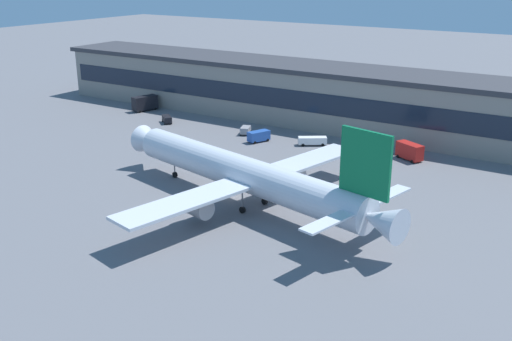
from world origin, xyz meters
name	(u,v)px	position (x,y,z in m)	size (l,w,h in m)	color
ground_plane	(231,196)	(0.00, 0.00, 0.00)	(600.00, 600.00, 0.00)	slate
terminal_building	(357,99)	(0.00, 54.51, 7.42)	(183.98, 19.44, 14.80)	gray
airliner	(247,175)	(4.94, -2.43, 5.66)	(59.85, 51.38, 17.86)	silver
belt_loader	(312,140)	(-2.44, 35.45, 1.15)	(6.41, 5.28, 1.95)	white
stair_truck	(410,151)	(19.80, 37.13, 1.98)	(6.43, 4.88, 3.55)	red
catering_truck	(145,103)	(-57.67, 40.44, 2.29)	(4.34, 7.62, 4.15)	black
follow_me_car	(167,119)	(-43.59, 33.17, 1.09)	(4.61, 4.25, 1.85)	black
crew_van	(259,136)	(-14.08, 31.39, 1.46)	(3.99, 5.65, 2.55)	#2651A5
baggage_tug	(246,130)	(-20.32, 35.11, 1.09)	(3.16, 4.08, 1.85)	gray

